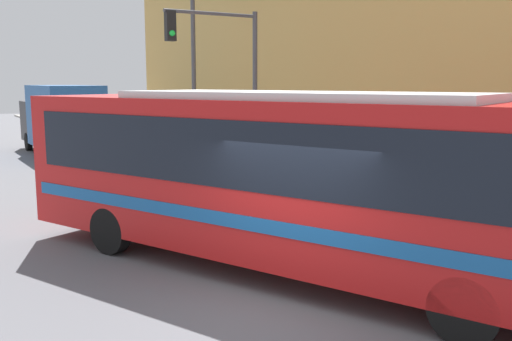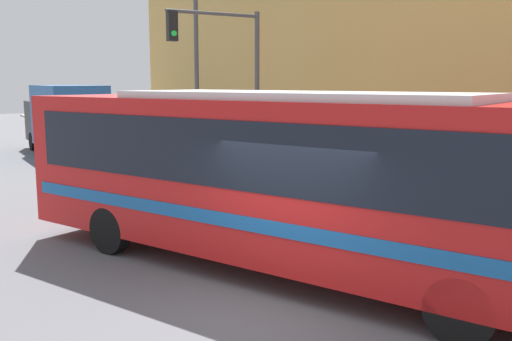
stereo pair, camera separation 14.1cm
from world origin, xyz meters
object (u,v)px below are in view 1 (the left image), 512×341
Objects in this scene: city_bus at (296,171)px; street_lamp at (187,44)px; delivery_truck at (60,118)px; traffic_light_pole at (226,66)px; parking_meter at (257,157)px; pedestrian_near_corner at (228,143)px; fire_hydrant at (395,204)px.

street_lamp is (4.06, 13.28, 3.06)m from city_bus.
delivery_truck is 11.79m from traffic_light_pole.
parking_meter is at bearing -20.94° from traffic_light_pole.
pedestrian_near_corner is (4.43, -8.28, -0.70)m from delivery_truck.
delivery_truck is 4.35× the size of pedestrian_near_corner.
parking_meter is at bearing 90.00° from fire_hydrant.
street_lamp reaches higher than parking_meter.
fire_hydrant is (3.71, -17.97, -1.23)m from delivery_truck.
fire_hydrant is at bearing -89.95° from street_lamp.
delivery_truck reaches higher than city_bus.
fire_hydrant is 7.59m from traffic_light_pole.
city_bus is 14.22m from street_lamp.
city_bus is at bearing -158.54° from fire_hydrant.
street_lamp reaches higher than pedestrian_near_corner.
parking_meter is (0.00, 6.36, 0.42)m from fire_hydrant.
parking_meter is 6.65m from street_lamp.
fire_hydrant is at bearing -94.24° from pedestrian_near_corner.
pedestrian_near_corner is at bearing 43.81° from city_bus.
city_bus reaches higher than pedestrian_near_corner.
city_bus reaches higher than parking_meter.
parking_meter is at bearing -89.89° from street_lamp.
delivery_truck is at bearing 107.73° from parking_meter.
pedestrian_near_corner is (1.66, 2.97, -2.88)m from traffic_light_pole.
delivery_truck is 9.84× the size of fire_hydrant.
pedestrian_near_corner reaches higher than parking_meter.
street_lamp is at bearing 90.11° from parking_meter.
traffic_light_pole is at bearing 97.96° from fire_hydrant.
traffic_light_pole is at bearing -76.16° from delivery_truck.
city_bus is at bearing -117.08° from parking_meter.
parking_meter is at bearing 39.71° from city_bus.
street_lamp is (-0.01, 5.32, 3.99)m from parking_meter.
parking_meter is (3.71, -11.61, -0.81)m from delivery_truck.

